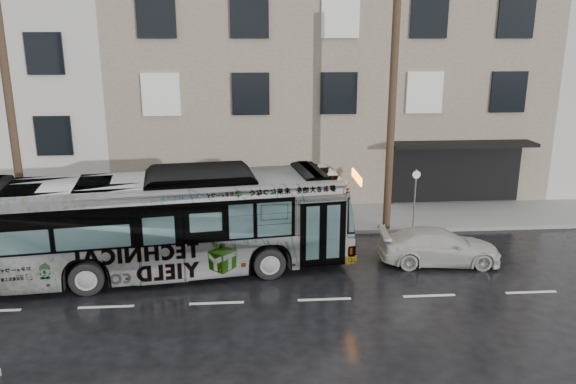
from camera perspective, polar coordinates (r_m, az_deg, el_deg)
The scene contains 8 objects.
ground at distance 19.24m, azimuth -6.90°, elevation -7.80°, with size 120.00×120.00×0.00m, color black.
sidewalk at distance 23.79m, azimuth -6.43°, elevation -2.95°, with size 90.00×3.60×0.15m, color gray.
building_taupe at distance 30.69m, azimuth 3.31°, elevation 11.64°, with size 20.00×12.00×11.00m, color gray.
utility_pole_front at distance 21.87m, azimuth 10.48°, elevation 7.58°, with size 0.30×0.30×9.00m, color #433321.
utility_pole_rear at distance 22.79m, azimuth -26.27°, elevation 6.56°, with size 0.30×0.30×9.00m, color #433321.
sign_post at distance 22.85m, azimuth 12.74°, elevation -0.68°, with size 0.06×0.06×2.40m, color slate.
bus at distance 18.75m, azimuth -12.44°, elevation -3.10°, with size 2.87×12.28×3.42m, color #B2B2B2.
white_sedan at distance 20.11m, azimuth 15.12°, elevation -5.35°, with size 1.68×4.13×1.20m, color #B4B2AB.
Camera 1 is at (0.96, -17.65, 7.60)m, focal length 35.00 mm.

